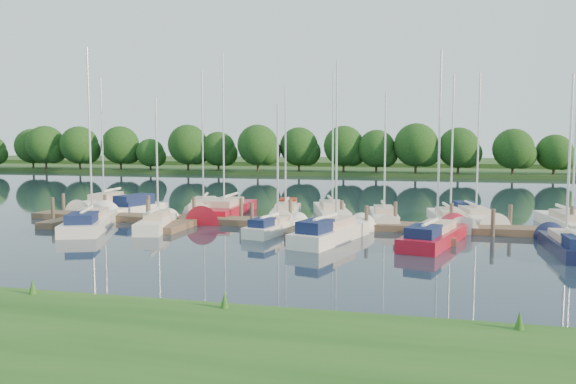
% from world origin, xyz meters
% --- Properties ---
extents(ground, '(260.00, 260.00, 0.00)m').
position_xyz_m(ground, '(0.00, 0.00, 0.00)').
color(ground, '#182331').
rests_on(ground, ground).
extents(near_bank, '(90.00, 10.00, 0.50)m').
position_xyz_m(near_bank, '(0.00, -16.00, 0.25)').
color(near_bank, '#1A4814').
rests_on(near_bank, ground).
extents(dock, '(40.00, 6.00, 0.40)m').
position_xyz_m(dock, '(0.00, 7.31, 0.20)').
color(dock, brown).
rests_on(dock, ground).
extents(mooring_pilings, '(38.24, 2.84, 2.00)m').
position_xyz_m(mooring_pilings, '(0.00, 8.43, 0.60)').
color(mooring_pilings, '#473D33').
rests_on(mooring_pilings, ground).
extents(far_shore, '(180.00, 30.00, 0.60)m').
position_xyz_m(far_shore, '(0.00, 75.00, 0.30)').
color(far_shore, '#25471B').
rests_on(far_shore, ground).
extents(distant_hill, '(220.00, 40.00, 1.40)m').
position_xyz_m(distant_hill, '(0.00, 100.00, 0.70)').
color(distant_hill, '#334F22').
rests_on(distant_hill, ground).
extents(treeline, '(144.49, 9.30, 7.96)m').
position_xyz_m(treeline, '(2.00, 62.49, 3.99)').
color(treeline, '#38281C').
rests_on(treeline, ground).
extents(sailboat_n_0, '(2.58, 8.56, 11.00)m').
position_xyz_m(sailboat_n_0, '(-18.31, 13.89, 0.29)').
color(sailboat_n_0, white).
rests_on(sailboat_n_0, ground).
extents(motorboat, '(3.21, 6.31, 1.82)m').
position_xyz_m(motorboat, '(-14.31, 10.98, 0.37)').
color(motorboat, white).
rests_on(motorboat, ground).
extents(sailboat_n_2, '(4.17, 9.04, 11.30)m').
position_xyz_m(sailboat_n_2, '(-9.84, 14.08, 0.27)').
color(sailboat_n_2, white).
rests_on(sailboat_n_2, ground).
extents(sailboat_n_3, '(2.55, 9.64, 12.26)m').
position_xyz_m(sailboat_n_3, '(-7.23, 11.82, 0.28)').
color(sailboat_n_3, '#A40F21').
rests_on(sailboat_n_3, ground).
extents(sailboat_n_4, '(2.84, 7.73, 9.75)m').
position_xyz_m(sailboat_n_4, '(-2.70, 12.06, 0.32)').
color(sailboat_n_4, white).
rests_on(sailboat_n_4, ground).
extents(sailboat_n_5, '(3.81, 8.40, 10.73)m').
position_xyz_m(sailboat_n_5, '(0.61, 12.33, 0.28)').
color(sailboat_n_5, white).
rests_on(sailboat_n_5, ground).
extents(sailboat_n_6, '(2.44, 7.09, 9.05)m').
position_xyz_m(sailboat_n_6, '(4.33, 11.26, 0.27)').
color(sailboat_n_6, white).
rests_on(sailboat_n_6, ground).
extents(sailboat_n_7, '(2.78, 8.03, 10.08)m').
position_xyz_m(sailboat_n_7, '(8.62, 10.99, 0.27)').
color(sailboat_n_7, white).
rests_on(sailboat_n_7, ground).
extents(sailboat_n_8, '(3.25, 8.34, 10.38)m').
position_xyz_m(sailboat_n_8, '(10.34, 13.11, 0.31)').
color(sailboat_n_8, white).
rests_on(sailboat_n_8, ground).
extents(sailboat_n_9, '(2.70, 8.74, 11.02)m').
position_xyz_m(sailboat_n_9, '(15.77, 10.51, 0.27)').
color(sailboat_n_9, white).
rests_on(sailboat_n_9, ground).
extents(sailboat_s_0, '(4.93, 9.12, 11.68)m').
position_xyz_m(sailboat_s_0, '(-13.44, 4.23, 0.33)').
color(sailboat_s_0, white).
rests_on(sailboat_s_0, ground).
extents(sailboat_s_1, '(2.78, 6.50, 8.50)m').
position_xyz_m(sailboat_s_1, '(-9.14, 4.72, 0.28)').
color(sailboat_s_1, white).
rests_on(sailboat_s_1, ground).
extents(sailboat_s_2, '(2.52, 6.25, 8.02)m').
position_xyz_m(sailboat_s_2, '(-1.65, 5.05, 0.31)').
color(sailboat_s_2, white).
rests_on(sailboat_s_2, ground).
extents(sailboat_s_3, '(3.65, 7.93, 10.28)m').
position_xyz_m(sailboat_s_3, '(2.08, 3.28, 0.35)').
color(sailboat_s_3, white).
rests_on(sailboat_s_3, ground).
extents(sailboat_s_4, '(3.82, 8.40, 10.64)m').
position_xyz_m(sailboat_s_4, '(7.55, 3.84, 0.32)').
color(sailboat_s_4, '#A40F21').
rests_on(sailboat_s_4, ground).
extents(sailboat_s_5, '(1.74, 7.04, 9.06)m').
position_xyz_m(sailboat_s_5, '(13.83, 2.71, 0.31)').
color(sailboat_s_5, '#0F1434').
rests_on(sailboat_s_5, ground).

